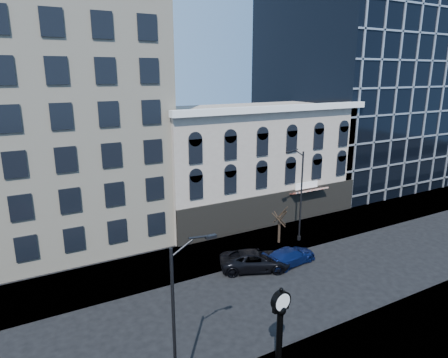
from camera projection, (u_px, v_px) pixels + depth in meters
ground at (227, 310)px, 26.96m from camera, size 160.00×160.00×0.00m
sidewalk_far at (180, 262)px, 33.68m from camera, size 160.00×6.00×0.12m
cream_tower at (60, 28)px, 35.01m from camera, size 15.90×15.40×42.50m
victorian_row at (250, 161)px, 44.50m from camera, size 22.60×11.19×12.50m
glass_office at (350, 84)px, 56.17m from camera, size 20.00×20.15×28.00m
street_clock at (279, 336)px, 20.52m from camera, size 1.15×1.15×5.06m
street_lamp_near at (186, 280)px, 17.54m from camera, size 2.25×0.34×8.70m
street_lamp_far at (298, 171)px, 35.89m from camera, size 2.34×0.63×9.08m
bare_tree_far at (280, 213)px, 36.75m from camera, size 2.24×2.24×3.85m
car_far_a at (255, 260)px, 32.42m from camera, size 6.28×4.66×1.58m
car_far_b at (290, 256)px, 33.34m from camera, size 5.18×2.68×1.44m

